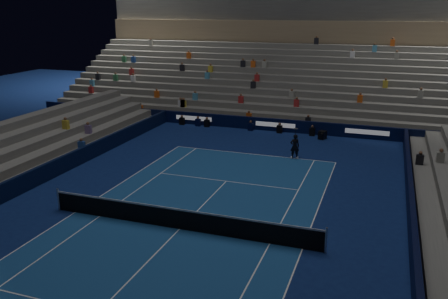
% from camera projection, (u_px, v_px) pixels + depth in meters
% --- Properties ---
extents(ground, '(90.00, 90.00, 0.00)m').
position_uv_depth(ground, '(180.00, 229.00, 21.01)').
color(ground, '#0E1D54').
rests_on(ground, ground).
extents(court_surface, '(10.97, 23.77, 0.01)m').
position_uv_depth(court_surface, '(180.00, 229.00, 21.01)').
color(court_surface, navy).
rests_on(court_surface, ground).
extents(sponsor_barrier_far, '(44.00, 0.25, 1.00)m').
position_uv_depth(sponsor_barrier_far, '(276.00, 125.00, 37.60)').
color(sponsor_barrier_far, black).
rests_on(sponsor_barrier_far, ground).
extents(sponsor_barrier_east, '(0.25, 37.00, 1.00)m').
position_uv_depth(sponsor_barrier_east, '(415.00, 255.00, 17.81)').
color(sponsor_barrier_east, black).
rests_on(sponsor_barrier_east, ground).
extents(sponsor_barrier_west, '(0.25, 37.00, 1.00)m').
position_uv_depth(sponsor_barrier_west, '(4.00, 192.00, 23.92)').
color(sponsor_barrier_west, black).
rests_on(sponsor_barrier_west, ground).
extents(grandstand_main, '(44.00, 15.20, 11.20)m').
position_uv_depth(grandstand_main, '(299.00, 74.00, 45.27)').
color(grandstand_main, '#63635E').
rests_on(grandstand_main, ground).
extents(tennis_net, '(12.90, 0.10, 1.10)m').
position_uv_depth(tennis_net, '(179.00, 219.00, 20.86)').
color(tennis_net, '#B2B2B7').
rests_on(tennis_net, ground).
extents(tennis_player, '(0.70, 0.58, 1.63)m').
position_uv_depth(tennis_player, '(295.00, 146.00, 30.66)').
color(tennis_player, black).
rests_on(tennis_player, ground).
extents(broadcast_camera, '(0.62, 1.00, 0.62)m').
position_uv_depth(broadcast_camera, '(322.00, 135.00, 35.33)').
color(broadcast_camera, black).
rests_on(broadcast_camera, ground).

